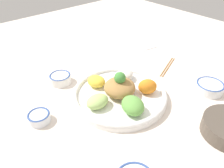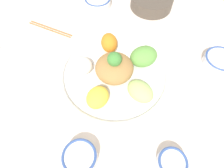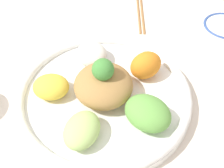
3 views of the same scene
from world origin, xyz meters
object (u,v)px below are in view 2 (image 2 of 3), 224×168
object	(u,v)px
rice_bowl_blue	(220,60)
side_serving_bowl	(152,0)
salad_platter	(115,72)
sauce_bowl_dark	(80,157)
sauce_bowl_red	(172,163)
chopsticks_pair_near	(50,29)
rice_bowl_plain	(98,1)

from	to	relation	value
rice_bowl_blue	side_serving_bowl	distance (m)	0.39
salad_platter	sauce_bowl_dark	size ratio (longest dim) A/B	4.09
sauce_bowl_red	chopsticks_pair_near	xyz separation A→B (m)	(0.07, 0.67, -0.02)
rice_bowl_plain	rice_bowl_blue	bearing A→B (deg)	-80.93
sauce_bowl_red	rice_bowl_blue	world-z (taller)	same
sauce_bowl_red	chopsticks_pair_near	distance (m)	0.67
salad_platter	sauce_bowl_red	size ratio (longest dim) A/B	4.81
sauce_bowl_dark	rice_bowl_plain	size ratio (longest dim) A/B	0.82
salad_platter	rice_bowl_blue	size ratio (longest dim) A/B	3.41
chopsticks_pair_near	salad_platter	bearing A→B (deg)	163.53
sauce_bowl_dark	chopsticks_pair_near	xyz separation A→B (m)	(0.24, 0.48, -0.02)
sauce_bowl_dark	chopsticks_pair_near	size ratio (longest dim) A/B	0.48
rice_bowl_blue	chopsticks_pair_near	size ratio (longest dim) A/B	0.57
rice_bowl_blue	sauce_bowl_dark	size ratio (longest dim) A/B	1.20
sauce_bowl_dark	chopsticks_pair_near	distance (m)	0.54
rice_bowl_plain	salad_platter	bearing A→B (deg)	-124.18
sauce_bowl_red	rice_bowl_blue	distance (m)	0.41
rice_bowl_blue	salad_platter	bearing A→B (deg)	143.18
rice_bowl_blue	side_serving_bowl	size ratio (longest dim) A/B	0.61
sauce_bowl_red	sauce_bowl_dark	bearing A→B (deg)	131.84
sauce_bowl_dark	sauce_bowl_red	bearing A→B (deg)	-48.16
rice_bowl_plain	side_serving_bowl	world-z (taller)	side_serving_bowl
salad_platter	sauce_bowl_dark	bearing A→B (deg)	-154.65
salad_platter	chopsticks_pair_near	distance (m)	0.36
sauce_bowl_red	rice_bowl_blue	size ratio (longest dim) A/B	0.71
rice_bowl_blue	side_serving_bowl	world-z (taller)	side_serving_bowl
sauce_bowl_red	sauce_bowl_dark	world-z (taller)	sauce_bowl_dark
salad_platter	rice_bowl_plain	xyz separation A→B (m)	(0.22, 0.32, -0.00)
sauce_bowl_dark	side_serving_bowl	world-z (taller)	side_serving_bowl
salad_platter	chopsticks_pair_near	size ratio (longest dim) A/B	1.96
rice_bowl_plain	sauce_bowl_dark	bearing A→B (deg)	-137.16
rice_bowl_blue	sauce_bowl_dark	xyz separation A→B (m)	(-0.57, 0.11, 0.00)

